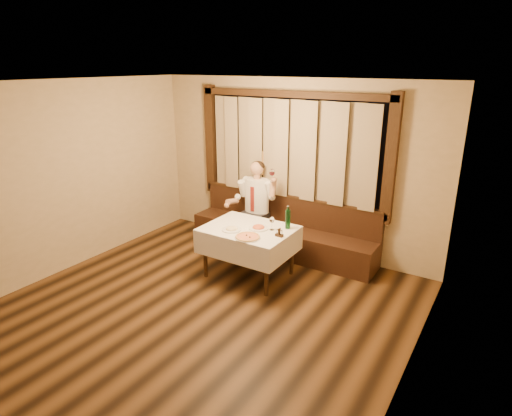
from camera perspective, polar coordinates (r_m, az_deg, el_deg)
The scene contains 10 objects.
room at distance 5.35m, azimuth -5.28°, elevation 2.34°, with size 5.01×6.01×2.81m.
banquette at distance 7.14m, azimuth 3.51°, elevation -3.43°, with size 3.20×0.61×0.94m.
dining_table at distance 6.19m, azimuth -0.98°, elevation -3.56°, with size 1.27×0.97×0.76m.
pizza at distance 5.80m, azimuth -1.12°, elevation -3.88°, with size 0.35×0.35×0.04m.
pasta_red at distance 6.11m, azimuth 0.34°, elevation -2.43°, with size 0.28×0.28×0.10m.
pasta_cream at distance 6.07m, azimuth -3.28°, elevation -2.63°, with size 0.28×0.28×0.09m.
green_bottle at distance 6.10m, azimuth 4.27°, elevation -1.45°, with size 0.07×0.07×0.34m.
table_wine_glass at distance 6.03m, azimuth 2.14°, elevation -1.66°, with size 0.07×0.07×0.20m.
cruet_caddy at distance 5.85m, azimuth 3.13°, elevation -3.43°, with size 0.11×0.06×0.12m.
seated_man at distance 7.11m, azimuth -0.18°, elevation 1.16°, with size 0.83×0.62×1.48m.
Camera 1 is at (3.12, -3.10, 3.01)m, focal length 30.00 mm.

